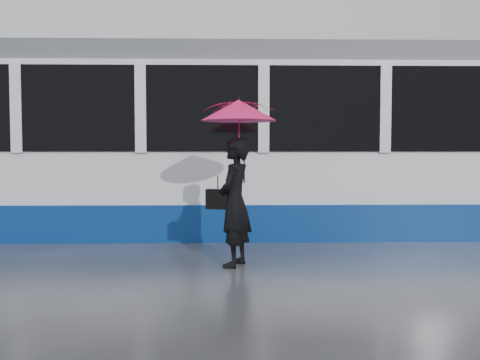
{
  "coord_description": "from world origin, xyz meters",
  "views": [
    {
      "loc": [
        -0.47,
        -7.47,
        1.49
      ],
      "look_at": [
        -0.29,
        -0.03,
        1.1
      ],
      "focal_mm": 40.0,
      "sensor_mm": 36.0,
      "label": 1
    }
  ],
  "objects": [
    {
      "name": "woman",
      "position": [
        -0.37,
        -0.55,
        0.84
      ],
      "size": [
        0.59,
        0.71,
        1.68
      ],
      "primitive_type": "imported",
      "rotation": [
        0.0,
        0.0,
        -1.92
      ],
      "color": "black",
      "rests_on": "ground"
    },
    {
      "name": "rails",
      "position": [
        0.0,
        2.5,
        0.01
      ],
      "size": [
        34.0,
        1.51,
        0.02
      ],
      "color": "#3F3D38",
      "rests_on": "ground"
    },
    {
      "name": "handbag",
      "position": [
        -0.59,
        -0.53,
        0.88
      ],
      "size": [
        0.33,
        0.22,
        0.44
      ],
      "rotation": [
        0.0,
        0.0,
        -0.35
      ],
      "color": "black",
      "rests_on": "ground"
    },
    {
      "name": "ground",
      "position": [
        0.0,
        0.0,
        0.0
      ],
      "size": [
        90.0,
        90.0,
        0.0
      ],
      "primitive_type": "plane",
      "color": "#27272B",
      "rests_on": "ground"
    },
    {
      "name": "umbrella",
      "position": [
        -0.32,
        -0.55,
        1.84
      ],
      "size": [
        1.26,
        1.26,
        1.13
      ],
      "rotation": [
        0.0,
        0.0,
        -0.35
      ],
      "color": "#FC1591",
      "rests_on": "ground"
    },
    {
      "name": "tram",
      "position": [
        -3.37,
        2.5,
        1.64
      ],
      "size": [
        26.0,
        2.56,
        3.35
      ],
      "color": "white",
      "rests_on": "ground"
    }
  ]
}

